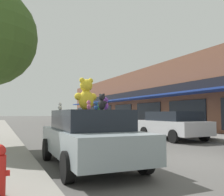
# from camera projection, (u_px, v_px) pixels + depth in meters

# --- Properties ---
(ground_plane) EXTENTS (260.00, 260.00, 0.00)m
(ground_plane) POSITION_uv_depth(u_px,v_px,m) (194.00, 161.00, 7.51)
(ground_plane) COLOR #514F4C
(storefront_row) EXTENTS (15.45, 41.41, 5.80)m
(storefront_row) POSITION_uv_depth(u_px,v_px,m) (187.00, 100.00, 28.39)
(storefront_row) COLOR brown
(storefront_row) RESTS_ON ground_plane
(plush_art_car) EXTENTS (2.10, 4.42, 1.51)m
(plush_art_car) POSITION_uv_depth(u_px,v_px,m) (90.00, 136.00, 6.76)
(plush_art_car) COLOR #8C999E
(plush_art_car) RESTS_ON ground_plane
(teddy_bear_giant) EXTENTS (0.65, 0.41, 0.88)m
(teddy_bear_giant) POSITION_uv_depth(u_px,v_px,m) (86.00, 95.00, 6.80)
(teddy_bear_giant) COLOR yellow
(teddy_bear_giant) RESTS_ON plush_art_car
(teddy_bear_green) EXTENTS (0.18, 0.17, 0.26)m
(teddy_bear_green) POSITION_uv_depth(u_px,v_px,m) (98.00, 106.00, 7.62)
(teddy_bear_green) COLOR green
(teddy_bear_green) RESTS_ON plush_art_car
(teddy_bear_brown) EXTENTS (0.27, 0.24, 0.38)m
(teddy_bear_brown) POSITION_uv_depth(u_px,v_px,m) (85.00, 105.00, 7.69)
(teddy_bear_brown) COLOR olive
(teddy_bear_brown) RESTS_ON plush_art_car
(teddy_bear_blue) EXTENTS (0.14, 0.16, 0.23)m
(teddy_bear_blue) POSITION_uv_depth(u_px,v_px,m) (96.00, 106.00, 6.94)
(teddy_bear_blue) COLOR blue
(teddy_bear_blue) RESTS_ON plush_art_car
(teddy_bear_cream) EXTENTS (0.18, 0.17, 0.26)m
(teddy_bear_cream) POSITION_uv_depth(u_px,v_px,m) (104.00, 106.00, 7.55)
(teddy_bear_cream) COLOR beige
(teddy_bear_cream) RESTS_ON plush_art_car
(teddy_bear_purple) EXTENTS (0.19, 0.23, 0.31)m
(teddy_bear_purple) POSITION_uv_depth(u_px,v_px,m) (106.00, 104.00, 6.22)
(teddy_bear_purple) COLOR purple
(teddy_bear_purple) RESTS_ON plush_art_car
(teddy_bear_pink) EXTENTS (0.14, 0.19, 0.25)m
(teddy_bear_pink) POSITION_uv_depth(u_px,v_px,m) (89.00, 105.00, 6.32)
(teddy_bear_pink) COLOR pink
(teddy_bear_pink) RESTS_ON plush_art_car
(teddy_bear_white) EXTENTS (0.16, 0.16, 0.24)m
(teddy_bear_white) POSITION_uv_depth(u_px,v_px,m) (60.00, 107.00, 7.57)
(teddy_bear_white) COLOR white
(teddy_bear_white) RESTS_ON plush_art_car
(teddy_bear_black) EXTENTS (0.21, 0.29, 0.39)m
(teddy_bear_black) POSITION_uv_depth(u_px,v_px,m) (102.00, 102.00, 5.92)
(teddy_bear_black) COLOR black
(teddy_bear_black) RESTS_ON plush_art_car
(parked_car_far_center) EXTENTS (2.11, 4.21, 1.52)m
(parked_car_far_center) POSITION_uv_depth(u_px,v_px,m) (172.00, 124.00, 13.53)
(parked_car_far_center) COLOR #B7B7BC
(parked_car_far_center) RESTS_ON ground_plane
(parked_car_far_right) EXTENTS (2.09, 4.63, 1.50)m
(parked_car_far_right) POSITION_uv_depth(u_px,v_px,m) (115.00, 121.00, 20.26)
(parked_car_far_right) COLOR silver
(parked_car_far_right) RESTS_ON ground_plane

